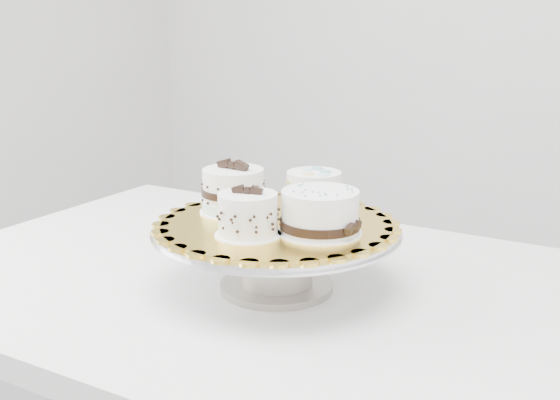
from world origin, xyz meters
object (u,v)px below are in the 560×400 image
Objects in this scene: cake_stand at (276,246)px; cake_dots at (314,191)px; cake_banded at (233,193)px; cake_swirl at (248,216)px; cake_ribbon at (321,214)px; cake_board at (276,224)px; table at (266,315)px.

cake_stand is 0.12m from cake_dots.
cake_dots is (0.10, 0.09, 0.00)m from cake_banded.
cake_swirl is at bearing -111.21° from cake_dots.
cake_banded is 0.82× the size of cake_ribbon.
cake_banded is at bearing 166.62° from cake_ribbon.
cake_board is 2.65× the size of cake_ribbon.
cake_ribbon is at bearing -72.00° from cake_dots.
table is at bearing -151.77° from cake_dots.
cake_dots is 0.13m from cake_ribbon.
cake_banded is 0.19m from cake_ribbon.
cake_stand is 3.38× the size of cake_dots.
cake_board is at bearing 166.23° from cake_ribbon.
cake_dots reaches higher than table.
cake_board is 0.10m from cake_ribbon.
cake_stand is 3.46× the size of cake_swirl.
cake_ribbon is at bearing -3.58° from cake_stand.
cake_swirl reaches higher than table.
cake_stand is (0.05, -0.03, 0.15)m from table.
cake_banded is 0.96× the size of cake_dots.
cake_swirl is at bearing -84.79° from cake_board.
cake_swirl reaches higher than cake_stand.
cake_swirl is 0.83× the size of cake_ribbon.
table is 11.50× the size of cake_swirl.
table is 0.24m from cake_dots.
cake_board is 3.12× the size of cake_dots.
table is 0.26m from cake_ribbon.
cake_ribbon is (0.09, -0.01, 0.03)m from cake_board.
cake_dots is (0.01, 0.10, 0.08)m from cake_stand.
cake_stand is at bearing -115.80° from cake_dots.
cake_banded is (-0.10, 0.00, 0.04)m from cake_board.
cake_board is 3.25× the size of cake_banded.
cake_swirl is at bearing -42.28° from cake_banded.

